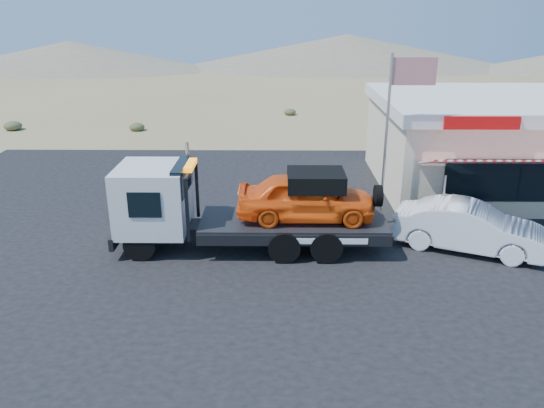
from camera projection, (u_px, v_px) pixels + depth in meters
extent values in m
plane|color=olive|center=(243.00, 284.00, 15.07)|extent=(120.00, 120.00, 0.00)
cube|color=black|center=(307.00, 240.00, 17.86)|extent=(32.00, 24.00, 0.02)
cylinder|color=black|center=(140.00, 245.00, 16.33)|extent=(0.99, 0.30, 0.99)
cylinder|color=black|center=(154.00, 221.00, 18.18)|extent=(0.99, 0.30, 0.99)
cylinder|color=black|center=(284.00, 246.00, 16.28)|extent=(0.99, 0.54, 0.99)
cylinder|color=black|center=(284.00, 221.00, 18.14)|extent=(0.99, 0.54, 0.99)
cylinder|color=black|center=(326.00, 246.00, 16.27)|extent=(0.99, 0.54, 0.99)
cylinder|color=black|center=(321.00, 221.00, 18.13)|extent=(0.99, 0.54, 0.99)
cube|color=black|center=(259.00, 228.00, 17.17)|extent=(8.12, 0.99, 0.30)
cube|color=silver|center=(154.00, 198.00, 16.84)|extent=(2.18, 2.33, 2.08)
cube|color=black|center=(182.00, 177.00, 16.59)|extent=(0.35, 1.98, 0.89)
cube|color=black|center=(192.00, 200.00, 16.84)|extent=(0.10, 2.18, 1.98)
cube|color=orange|center=(190.00, 165.00, 16.45)|extent=(0.25, 1.19, 0.15)
cube|color=black|center=(293.00, 221.00, 17.06)|extent=(5.94, 2.28, 0.15)
imported|color=#FF540F|center=(306.00, 197.00, 16.77)|extent=(4.36, 1.75, 1.48)
cube|color=black|center=(316.00, 180.00, 16.57)|extent=(1.78, 1.48, 0.54)
imported|color=silver|center=(469.00, 227.00, 16.95)|extent=(4.93, 3.33, 1.54)
cube|color=beige|center=(498.00, 148.00, 22.81)|extent=(10.00, 8.00, 3.40)
cube|color=white|center=(505.00, 102.00, 22.13)|extent=(10.40, 8.40, 0.50)
cube|color=red|center=(482.00, 123.00, 18.16)|extent=(2.60, 0.12, 0.45)
cube|color=black|center=(541.00, 181.00, 19.11)|extent=(7.00, 0.06, 1.60)
cylinder|color=#99999E|center=(442.00, 207.00, 17.71)|extent=(0.08, 0.08, 2.20)
cylinder|color=#99999E|center=(386.00, 143.00, 18.20)|extent=(0.10, 0.10, 6.00)
cube|color=#B20C14|center=(414.00, 71.00, 17.35)|extent=(1.50, 0.02, 0.90)
ellipsoid|color=#3E4726|center=(13.00, 125.00, 33.95)|extent=(1.11, 1.11, 0.60)
ellipsoid|color=#3E4726|center=(137.00, 126.00, 33.80)|extent=(0.97, 0.97, 0.52)
ellipsoid|color=#3E4726|center=(290.00, 112.00, 38.74)|extent=(0.88, 0.88, 0.48)
cone|color=#726B59|center=(70.00, 56.00, 66.26)|extent=(36.00, 36.00, 3.50)
cone|color=#726B59|center=(347.00, 51.00, 68.61)|extent=(44.00, 44.00, 4.20)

